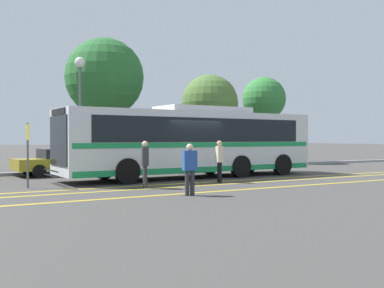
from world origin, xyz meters
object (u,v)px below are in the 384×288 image
Objects in this scene: pedestrian_0 at (145,161)px; tree_1 at (210,103)px; parked_car_2 at (164,158)px; street_lamp at (80,85)px; parked_car_1 at (63,161)px; pedestrian_1 at (190,166)px; tree_3 at (264,99)px; pedestrian_2 at (219,159)px; tree_2 at (105,78)px; transit_bus at (192,140)px; bus_stop_sign at (28,147)px.

pedestrian_0 is 13.95m from tree_1.
street_lamp is at bearing 50.71° from parked_car_2.
parked_car_1 is 0.76× the size of street_lamp.
tree_3 reaches higher than pedestrian_1.
pedestrian_0 is 3.46m from pedestrian_2.
parked_car_2 is at bearing -157.56° from tree_3.
pedestrian_0 is 12.65m from tree_2.
pedestrian_0 is 1.00× the size of pedestrian_2.
transit_bus is 5.33× the size of bus_stop_sign.
tree_1 reaches higher than transit_bus.
bus_stop_sign reaches higher than pedestrian_0.
pedestrian_0 is at bearing -131.38° from tree_1.
transit_bus reaches higher than pedestrian_1.
tree_2 is (2.40, 11.59, 4.48)m from pedestrian_0.
pedestrian_2 is at bearing -65.72° from pedestrian_0.
parked_car_1 is at bearing -162.77° from tree_1.
tree_2 is 1.27× the size of tree_3.
parked_car_1 is 5.58m from bus_stop_sign.
street_lamp is (-0.13, 11.80, 3.72)m from pedestrian_1.
tree_2 is (-1.58, 4.93, 4.69)m from parked_car_2.
pedestrian_2 is 0.27× the size of tree_3.
parked_car_1 is 1.10× the size of parked_car_2.
street_lamp is (-3.17, 8.79, 3.68)m from pedestrian_2.
tree_3 is (17.42, 8.63, 3.08)m from bus_stop_sign.
transit_bus reaches higher than parked_car_2.
tree_1 reaches higher than pedestrian_2.
parked_car_2 is 2.54× the size of pedestrian_0.
pedestrian_2 is 10.04m from street_lamp.
tree_3 is at bearing -71.86° from parked_car_2.
parked_car_1 is 5.18m from parked_car_2.
transit_bus is 1.58× the size of tree_2.
bus_stop_sign is (-7.02, 1.62, 0.52)m from pedestrian_2.
pedestrian_0 is 0.27× the size of street_lamp.
tree_2 is at bearing 168.21° from tree_1.
parked_car_2 is 6.21m from pedestrian_2.
parked_car_2 is at bearing -14.48° from pedestrian_0.
bus_stop_sign is at bearing 94.82° from transit_bus.
pedestrian_1 is at bearing -124.02° from tree_1.
street_lamp is (-3.72, 2.61, 3.89)m from parked_car_2.
pedestrian_0 is at bearing 127.38° from transit_bus.
parked_car_1 is at bearing 25.90° from pedestrian_0.
tree_2 is (5.99, 9.49, 3.96)m from bus_stop_sign.
parked_car_2 is 9.87m from pedestrian_1.
pedestrian_1 reaches higher than parked_car_1.
parked_car_2 is 11.32m from tree_3.
parked_car_1 is 0.79× the size of tree_1.
pedestrian_2 is 11.63m from tree_1.
pedestrian_1 is at bearing 152.09° from pedestrian_2.
tree_3 reaches higher than pedestrian_2.
bus_stop_sign is 8.73m from street_lamp.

